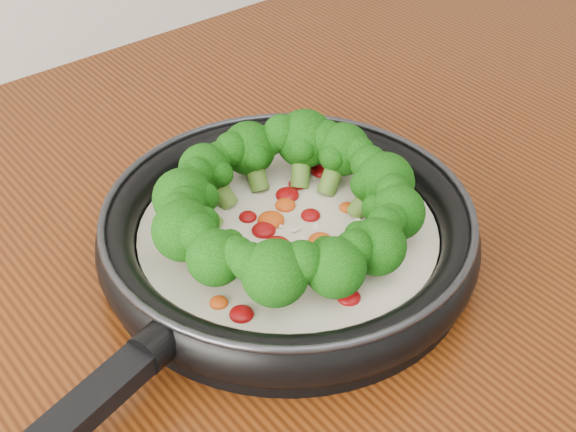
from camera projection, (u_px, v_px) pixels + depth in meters
skillet at (286, 229)px, 0.73m from camera, size 0.55×0.41×0.10m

